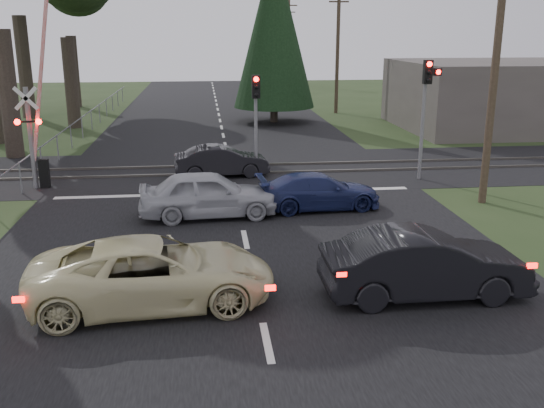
{
  "coord_description": "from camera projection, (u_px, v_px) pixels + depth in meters",
  "views": [
    {
      "loc": [
        -1.08,
        -13.4,
        5.78
      ],
      "look_at": [
        0.67,
        2.1,
        1.3
      ],
      "focal_mm": 40.0,
      "sensor_mm": 36.0,
      "label": 1
    }
  ],
  "objects": [
    {
      "name": "road",
      "position": [
        233.0,
        181.0,
        24.06
      ],
      "size": [
        14.0,
        100.0,
        0.01
      ],
      "primitive_type": "cube",
      "color": "black",
      "rests_on": "ground"
    },
    {
      "name": "traffic_signal_right",
      "position": [
        427.0,
        97.0,
        23.45
      ],
      "size": [
        0.68,
        0.48,
        4.7
      ],
      "color": "slate",
      "rests_on": "ground"
    },
    {
      "name": "fence_left",
      "position": [
        88.0,
        134.0,
        35.15
      ],
      "size": [
        0.1,
        36.0,
        1.2
      ],
      "primitive_type": null,
      "color": "slate",
      "rests_on": "ground"
    },
    {
      "name": "traffic_signal_center",
      "position": [
        256.0,
        108.0,
        24.04
      ],
      "size": [
        0.32,
        0.48,
        4.1
      ],
      "color": "slate",
      "rests_on": "ground"
    },
    {
      "name": "conifer_tree",
      "position": [
        274.0,
        27.0,
        38.06
      ],
      "size": [
        5.2,
        5.2,
        11.0
      ],
      "color": "#473D33",
      "rests_on": "ground"
    },
    {
      "name": "rail_far",
      "position": [
        230.0,
        165.0,
        26.72
      ],
      "size": [
        120.0,
        0.12,
        0.1
      ],
      "primitive_type": "cube",
      "color": "#59544C",
      "rests_on": "ground"
    },
    {
      "name": "crossing_signal",
      "position": [
        37.0,
        134.0,
        22.5
      ],
      "size": [
        1.62,
        0.38,
        6.96
      ],
      "color": "slate",
      "rests_on": "ground"
    },
    {
      "name": "utility_pole_mid",
      "position": [
        338.0,
        46.0,
        42.77
      ],
      "size": [
        1.8,
        0.26,
        9.0
      ],
      "color": "#4C3D2D",
      "rests_on": "ground"
    },
    {
      "name": "rail_near",
      "position": [
        231.0,
        173.0,
        25.19
      ],
      "size": [
        120.0,
        0.12,
        0.1
      ],
      "primitive_type": "cube",
      "color": "#59544C",
      "rests_on": "ground"
    },
    {
      "name": "dark_car_far",
      "position": [
        222.0,
        161.0,
        24.77
      ],
      "size": [
        3.91,
        1.65,
        1.26
      ],
      "primitive_type": "imported",
      "rotation": [
        0.0,
        0.0,
        1.66
      ],
      "color": "black",
      "rests_on": "ground"
    },
    {
      "name": "rail_corridor",
      "position": [
        231.0,
        170.0,
        25.97
      ],
      "size": [
        120.0,
        8.0,
        0.01
      ],
      "primitive_type": "cube",
      "color": "black",
      "rests_on": "ground"
    },
    {
      "name": "stop_line",
      "position": [
        235.0,
        193.0,
        22.33
      ],
      "size": [
        13.0,
        0.35,
        0.0
      ],
      "primitive_type": "cube",
      "color": "silver",
      "rests_on": "ground"
    },
    {
      "name": "ground",
      "position": [
        254.0,
        281.0,
        14.51
      ],
      "size": [
        120.0,
        120.0,
        0.0
      ],
      "primitive_type": "plane",
      "color": "#263819",
      "rests_on": "ground"
    },
    {
      "name": "utility_pole_near",
      "position": [
        496.0,
        64.0,
        19.85
      ],
      "size": [
        1.8,
        0.26,
        9.0
      ],
      "color": "#4C3D2D",
      "rests_on": "ground"
    },
    {
      "name": "silver_car",
      "position": [
        208.0,
        194.0,
        19.32
      ],
      "size": [
        4.5,
        2.05,
        1.5
      ],
      "primitive_type": "imported",
      "rotation": [
        0.0,
        0.0,
        1.63
      ],
      "color": "#A9ABB1",
      "rests_on": "ground"
    },
    {
      "name": "cream_coupe",
      "position": [
        153.0,
        273.0,
        13.1
      ],
      "size": [
        5.44,
        2.86,
        1.46
      ],
      "primitive_type": "imported",
      "rotation": [
        0.0,
        0.0,
        1.66
      ],
      "color": "beige",
      "rests_on": "ground"
    },
    {
      "name": "dark_hatchback",
      "position": [
        425.0,
        265.0,
        13.48
      ],
      "size": [
        4.6,
        1.63,
        1.51
      ],
      "primitive_type": "imported",
      "rotation": [
        0.0,
        0.0,
        1.58
      ],
      "color": "black",
      "rests_on": "ground"
    },
    {
      "name": "blue_sedan",
      "position": [
        319.0,
        191.0,
        20.24
      ],
      "size": [
        4.25,
        1.99,
        1.2
      ],
      "primitive_type": "imported",
      "rotation": [
        0.0,
        0.0,
        1.65
      ],
      "color": "#1A224F",
      "rests_on": "ground"
    },
    {
      "name": "building_right",
      "position": [
        517.0,
        95.0,
        36.91
      ],
      "size": [
        14.0,
        10.0,
        4.0
      ],
      "primitive_type": "cube",
      "color": "#59514C",
      "rests_on": "ground"
    },
    {
      "name": "utility_pole_far",
      "position": [
        289.0,
        40.0,
        66.65
      ],
      "size": [
        1.8,
        0.26,
        9.0
      ],
      "color": "#4C3D2D",
      "rests_on": "ground"
    }
  ]
}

